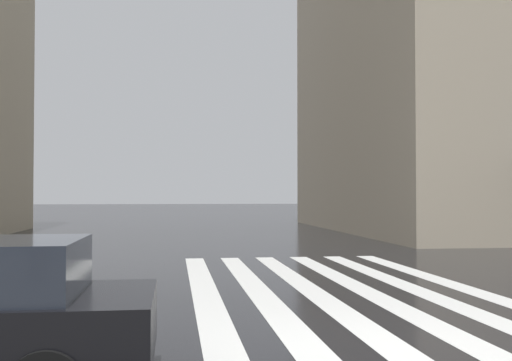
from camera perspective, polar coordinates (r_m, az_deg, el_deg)
name	(u,v)px	position (r m, az deg, el deg)	size (l,w,h in m)	color
ground_plane	(377,352)	(7.34, 11.39, -15.66)	(220.00, 220.00, 0.00)	black
zebra_crossing	(343,294)	(11.30, 8.28, -10.57)	(13.00, 5.50, 0.01)	silver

